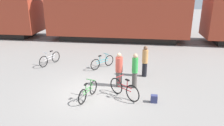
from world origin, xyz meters
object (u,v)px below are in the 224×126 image
(person_in_green, at_px, (135,70))
(person_in_red, at_px, (119,70))
(bicycle_silver, at_px, (50,59))
(bicycle_green, at_px, (88,91))
(backpack, at_px, (154,99))
(bicycle_maroon, at_px, (124,89))
(person_in_tan, at_px, (145,61))
(freight_train, at_px, (118,7))
(bicycle_teal, at_px, (102,62))

(person_in_green, distance_m, person_in_red, 0.77)
(bicycle_silver, height_order, bicycle_green, bicycle_silver)
(bicycle_silver, bearing_deg, backpack, -32.16)
(bicycle_maroon, distance_m, backpack, 1.36)
(bicycle_maroon, distance_m, person_in_tan, 2.77)
(freight_train, height_order, bicycle_silver, freight_train)
(bicycle_teal, bearing_deg, bicycle_maroon, -65.57)
(backpack, bearing_deg, bicycle_teal, 127.32)
(person_in_tan, relative_size, backpack, 5.07)
(person_in_tan, distance_m, backpack, 2.97)
(freight_train, height_order, bicycle_maroon, freight_train)
(bicycle_silver, height_order, person_in_red, person_in_red)
(person_in_tan, bearing_deg, bicycle_maroon, 108.92)
(bicycle_teal, distance_m, person_in_green, 3.24)
(bicycle_green, distance_m, person_in_green, 2.50)
(bicycle_teal, relative_size, backpack, 4.07)
(bicycle_green, bearing_deg, person_in_red, 49.65)
(backpack, bearing_deg, freight_train, 104.24)
(bicycle_teal, bearing_deg, bicycle_silver, 177.63)
(person_in_red, bearing_deg, bicycle_green, -86.71)
(bicycle_silver, bearing_deg, bicycle_teal, -2.37)
(bicycle_teal, xyz_separation_m, person_in_tan, (2.52, -0.98, 0.51))
(person_in_green, bearing_deg, backpack, -78.57)
(person_in_green, height_order, backpack, person_in_green)
(person_in_tan, bearing_deg, person_in_green, 110.12)
(bicycle_silver, distance_m, backpack, 7.47)
(backpack, bearing_deg, person_in_red, 140.12)
(person_in_red, xyz_separation_m, person_in_tan, (1.26, 1.47, 0.00))
(freight_train, distance_m, bicycle_teal, 7.75)
(bicycle_green, xyz_separation_m, person_in_green, (1.98, 1.41, 0.55))
(backpack, bearing_deg, person_in_tan, 97.96)
(freight_train, distance_m, bicycle_green, 11.47)
(bicycle_teal, bearing_deg, person_in_red, -62.70)
(freight_train, bearing_deg, backpack, -75.76)
(bicycle_silver, relative_size, bicycle_green, 1.06)
(person_in_green, distance_m, person_in_tan, 1.57)
(freight_train, xyz_separation_m, person_in_green, (1.93, -9.75, -2.11))
(bicycle_maroon, height_order, person_in_tan, person_in_tan)
(person_in_green, xyz_separation_m, person_in_red, (-0.77, 0.02, -0.02))
(person_in_red, distance_m, person_in_tan, 1.94)
(bicycle_green, xyz_separation_m, person_in_red, (1.22, 1.43, 0.52))
(bicycle_maroon, height_order, person_in_green, person_in_green)
(bicycle_teal, xyz_separation_m, person_in_green, (2.03, -2.46, 0.53))
(bicycle_maroon, relative_size, person_in_red, 0.81)
(backpack, bearing_deg, bicycle_silver, 147.84)
(bicycle_teal, xyz_separation_m, bicycle_green, (0.05, -3.88, -0.01))
(bicycle_teal, distance_m, backpack, 4.82)
(person_in_green, relative_size, person_in_red, 1.00)
(bicycle_maroon, bearing_deg, bicycle_silver, 143.65)
(bicycle_teal, height_order, person_in_tan, person_in_tan)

